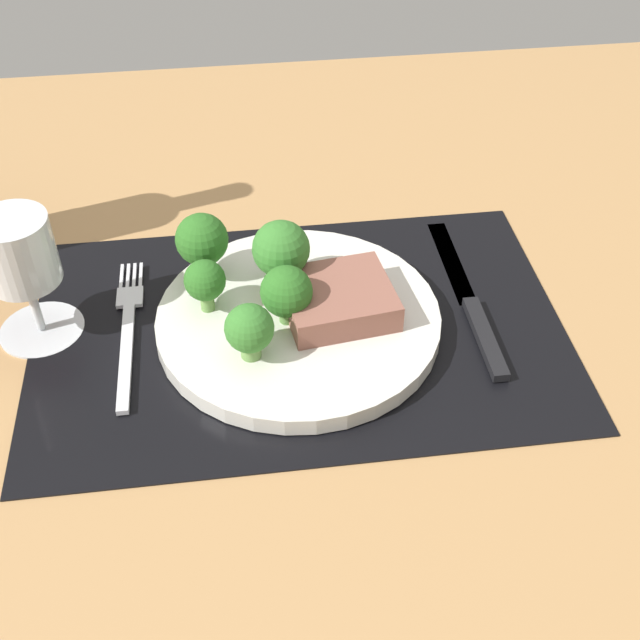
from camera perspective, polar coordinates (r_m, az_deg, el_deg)
ground_plane at (r=73.63cm, az=-1.48°, el=-1.53°), size 140.00×110.00×3.00cm
placemat at (r=72.51cm, az=-1.50°, el=-0.58°), size 46.95×31.04×0.30cm
plate at (r=71.87cm, az=-1.52°, el=-0.03°), size 25.00×25.00×1.60cm
steak at (r=70.99cm, az=1.25°, el=1.59°), size 10.22×9.41×2.58cm
broccoli_near_steak at (r=65.70cm, az=-4.97°, el=-0.66°), size 4.08×4.08×5.11cm
broccoli_front_edge at (r=68.63cm, az=-2.37°, el=1.97°), size 4.49×4.49×5.50cm
broccoli_near_fork at (r=70.52cm, az=-8.06°, el=2.70°), size 3.63×3.63×5.03cm
broccoli_center at (r=71.86cm, az=-2.75°, el=4.92°), size 5.15×5.15×6.71cm
broccoli_back_left at (r=73.72cm, az=-8.26°, el=5.47°), size 4.77×4.77×6.52cm
fork at (r=73.79cm, az=-13.30°, el=-0.63°), size 2.40×19.20×0.50cm
knife at (r=75.39cm, az=10.55°, el=1.02°), size 1.80×23.00×0.80cm
wine_glass at (r=71.83cm, az=-20.22°, el=3.92°), size 7.44×7.44×11.92cm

